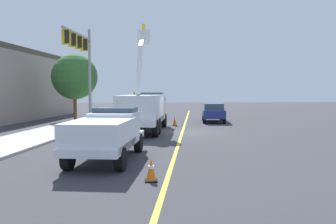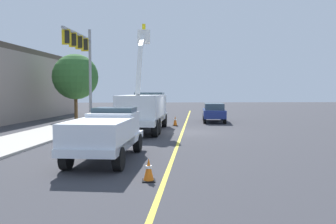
% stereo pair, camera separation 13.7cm
% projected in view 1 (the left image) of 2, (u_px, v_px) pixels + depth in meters
% --- Properties ---
extents(ground, '(120.00, 120.00, 0.00)m').
position_uv_depth(ground, '(182.00, 132.00, 22.85)').
color(ground, '#38383D').
extents(sidewalk_far_side, '(59.86, 12.54, 0.12)m').
position_uv_depth(sidewalk_far_side, '(58.00, 130.00, 23.55)').
color(sidewalk_far_side, '#B2ADA3').
rests_on(sidewalk_far_side, ground).
extents(lane_centre_stripe, '(49.46, 7.64, 0.01)m').
position_uv_depth(lane_centre_stripe, '(182.00, 132.00, 22.85)').
color(lane_centre_stripe, yellow).
rests_on(lane_centre_stripe, ground).
extents(utility_bucket_truck, '(8.48, 3.70, 7.60)m').
position_uv_depth(utility_bucket_truck, '(144.00, 108.00, 23.26)').
color(utility_bucket_truck, silver).
rests_on(utility_bucket_truck, ground).
extents(service_pickup_truck, '(5.85, 2.91, 2.06)m').
position_uv_depth(service_pickup_truck, '(107.00, 133.00, 13.50)').
color(service_pickup_truck, white).
rests_on(service_pickup_truck, ground).
extents(passing_minivan, '(5.03, 2.60, 1.69)m').
position_uv_depth(passing_minivan, '(213.00, 111.00, 30.42)').
color(passing_minivan, navy).
rests_on(passing_minivan, ground).
extents(traffic_cone_leading, '(0.40, 0.40, 0.72)m').
position_uv_depth(traffic_cone_leading, '(151.00, 170.00, 10.34)').
color(traffic_cone_leading, black).
rests_on(traffic_cone_leading, ground).
extents(traffic_cone_mid_front, '(0.40, 0.40, 0.82)m').
position_uv_depth(traffic_cone_mid_front, '(175.00, 121.00, 26.95)').
color(traffic_cone_mid_front, black).
rests_on(traffic_cone_mid_front, ground).
extents(traffic_signal_mast, '(5.63, 1.14, 7.78)m').
position_uv_depth(traffic_signal_mast, '(82.00, 55.00, 25.36)').
color(traffic_signal_mast, gray).
rests_on(traffic_signal_mast, ground).
extents(street_tree_right, '(4.32, 4.32, 6.32)m').
position_uv_depth(street_tree_right, '(75.00, 77.00, 31.84)').
color(street_tree_right, brown).
rests_on(street_tree_right, ground).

